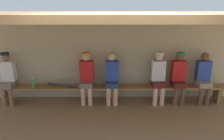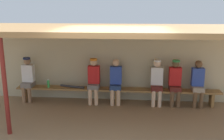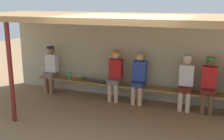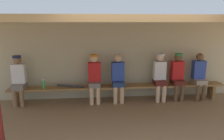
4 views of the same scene
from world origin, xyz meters
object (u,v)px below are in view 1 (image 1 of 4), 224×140
(player_with_sunglasses, at_px, (87,76))
(player_near_post, at_px, (203,76))
(bench, at_px, (113,89))
(player_in_red, at_px, (158,75))
(water_bottle_blue, at_px, (33,83))
(player_rightmost, at_px, (179,75))
(player_shirtless_tan, at_px, (8,76))
(baseball_bat, at_px, (62,85))
(player_middle, at_px, (112,76))

(player_with_sunglasses, relative_size, player_near_post, 1.01)
(bench, xyz_separation_m, player_with_sunglasses, (-0.68, 0.00, 0.36))
(player_in_red, relative_size, player_near_post, 1.01)
(player_near_post, bearing_deg, water_bottle_blue, -179.39)
(bench, bearing_deg, player_in_red, 0.18)
(bench, bearing_deg, player_with_sunglasses, 179.70)
(player_rightmost, distance_m, player_near_post, 0.64)
(player_rightmost, bearing_deg, player_in_red, 180.00)
(player_near_post, relative_size, water_bottle_blue, 5.41)
(player_shirtless_tan, relative_size, water_bottle_blue, 5.45)
(player_near_post, distance_m, water_bottle_blue, 4.37)
(bench, distance_m, baseball_bat, 1.34)
(player_in_red, xyz_separation_m, player_middle, (-1.19, -0.00, -0.02))
(player_shirtless_tan, distance_m, water_bottle_blue, 0.66)
(bench, distance_m, player_rightmost, 1.72)
(player_in_red, bearing_deg, player_rightmost, 0.00)
(bench, distance_m, player_with_sunglasses, 0.77)
(player_in_red, distance_m, baseball_bat, 2.51)
(player_shirtless_tan, bearing_deg, bench, -0.08)
(player_with_sunglasses, xyz_separation_m, player_middle, (0.65, -0.00, -0.02))
(player_rightmost, height_order, player_middle, player_rightmost)
(player_shirtless_tan, xyz_separation_m, player_near_post, (5.01, -0.00, -0.02))
(water_bottle_blue, bearing_deg, player_near_post, 0.61)
(bench, relative_size, baseball_bat, 7.78)
(bench, height_order, player_middle, player_middle)
(player_near_post, height_order, baseball_bat, player_near_post)
(bench, relative_size, player_shirtless_tan, 4.46)
(bench, height_order, player_near_post, player_near_post)
(player_middle, distance_m, baseball_bat, 1.33)
(player_in_red, relative_size, player_rightmost, 1.00)
(player_in_red, height_order, player_with_sunglasses, same)
(bench, relative_size, water_bottle_blue, 24.30)
(bench, xyz_separation_m, player_rightmost, (1.68, 0.00, 0.36))
(player_with_sunglasses, bearing_deg, bench, -0.30)
(player_with_sunglasses, relative_size, water_bottle_blue, 5.45)
(player_rightmost, bearing_deg, water_bottle_blue, -179.28)
(player_with_sunglasses, bearing_deg, water_bottle_blue, -178.03)
(player_shirtless_tan, xyz_separation_m, water_bottle_blue, (0.64, -0.05, -0.17))
(player_in_red, distance_m, player_rightmost, 0.52)
(bench, bearing_deg, player_middle, 174.01)
(bench, relative_size, player_near_post, 4.49)
(bench, bearing_deg, player_shirtless_tan, 179.92)
(player_with_sunglasses, distance_m, baseball_bat, 0.70)
(player_with_sunglasses, relative_size, player_middle, 1.01)
(player_middle, height_order, player_near_post, same)
(player_with_sunglasses, distance_m, player_middle, 0.65)
(bench, distance_m, water_bottle_blue, 2.06)
(player_with_sunglasses, distance_m, water_bottle_blue, 1.38)
(player_shirtless_tan, xyz_separation_m, player_middle, (2.66, -0.00, -0.02))
(player_near_post, xyz_separation_m, baseball_bat, (-3.66, -0.00, -0.24))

